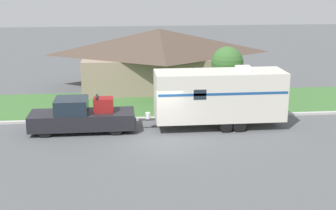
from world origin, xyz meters
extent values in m
plane|color=#515456|center=(0.00, 0.00, 0.00)|extent=(120.00, 120.00, 0.00)
cube|color=#ADADA8|center=(0.00, 3.75, 0.07)|extent=(80.00, 0.30, 0.14)
cube|color=#3D6B33|center=(0.00, 7.40, 0.01)|extent=(80.00, 7.00, 0.03)
cube|color=gray|center=(0.99, 12.79, 1.30)|extent=(11.70, 7.31, 2.61)
pyramid|color=#4C3D33|center=(0.99, 12.79, 3.58)|extent=(12.63, 7.89, 1.94)
cube|color=#4C3828|center=(0.99, 9.16, 1.05)|extent=(1.00, 0.06, 2.10)
cylinder|color=black|center=(-6.26, 1.04, 0.43)|extent=(0.87, 0.28, 0.87)
cylinder|color=black|center=(-6.26, 2.68, 0.43)|extent=(0.87, 0.28, 0.87)
cylinder|color=black|center=(-2.42, 1.04, 0.43)|extent=(0.87, 0.28, 0.87)
cylinder|color=black|center=(-2.42, 2.68, 0.43)|extent=(0.87, 0.28, 0.87)
cube|color=black|center=(-5.47, 1.86, 0.68)|extent=(3.44, 2.00, 0.88)
cube|color=#19232D|center=(-4.85, 1.86, 1.52)|extent=(1.79, 1.84, 0.81)
cube|color=black|center=(-2.56, 1.86, 0.68)|extent=(2.37, 2.00, 0.88)
cube|color=#333333|center=(-1.32, 1.86, 0.36)|extent=(0.12, 1.80, 0.20)
cube|color=maroon|center=(-3.08, 1.86, 1.52)|extent=(1.09, 0.84, 0.80)
cube|color=black|center=(-3.43, 1.86, 2.00)|extent=(0.10, 0.92, 0.08)
cylinder|color=black|center=(3.71, 0.83, 0.35)|extent=(0.70, 0.22, 0.70)
cylinder|color=black|center=(3.71, 2.88, 0.35)|extent=(0.70, 0.22, 0.70)
cylinder|color=black|center=(4.48, 0.83, 0.35)|extent=(0.70, 0.22, 0.70)
cylinder|color=black|center=(4.48, 2.88, 0.35)|extent=(0.70, 0.22, 0.70)
cube|color=beige|center=(3.51, 1.86, 1.91)|extent=(7.37, 2.33, 2.76)
cube|color=navy|center=(3.51, 0.69, 2.25)|extent=(7.22, 0.01, 0.14)
cube|color=#383838|center=(-0.65, 1.86, 0.57)|extent=(0.95, 0.12, 0.10)
cylinder|color=silver|center=(-0.60, 1.86, 0.80)|extent=(0.28, 0.28, 0.36)
cube|color=silver|center=(4.83, 1.86, 3.43)|extent=(0.80, 0.68, 0.28)
cube|color=#19232D|center=(2.18, 0.69, 2.25)|extent=(0.70, 0.01, 0.56)
cylinder|color=brown|center=(1.79, 4.40, 0.55)|extent=(0.09, 0.09, 1.10)
cube|color=silver|center=(1.79, 4.40, 1.21)|extent=(0.48, 0.20, 0.22)
cylinder|color=brown|center=(5.31, 7.84, 0.93)|extent=(0.24, 0.24, 1.86)
sphere|color=#38662D|center=(5.31, 7.84, 2.69)|extent=(2.23, 2.23, 2.23)
camera|label=1|loc=(-2.09, -23.58, 8.42)|focal=50.00mm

